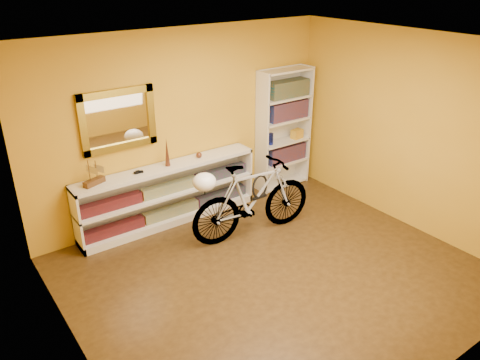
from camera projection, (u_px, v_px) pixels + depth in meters
floor at (275, 274)px, 5.56m from camera, size 4.50×4.00×0.01m
ceiling at (283, 46)px, 4.47m from camera, size 4.50×4.00×0.01m
back_wall at (185, 125)px, 6.49m from camera, size 4.50×0.01×2.60m
left_wall at (64, 238)px, 3.82m from camera, size 0.01×4.00×2.60m
right_wall at (410, 132)px, 6.22m from camera, size 0.01×4.00×2.60m
gilt_mirror at (118, 120)px, 5.86m from camera, size 0.98×0.06×0.78m
wall_socket at (239, 179)px, 7.40m from camera, size 0.09×0.02×0.09m
console_unit at (169, 194)px, 6.51m from camera, size 2.60×0.35×0.85m
cd_row_lower at (171, 211)px, 6.60m from camera, size 2.50×0.13×0.14m
cd_row_upper at (169, 188)px, 6.45m from camera, size 2.50×0.13×0.14m
model_ship at (93, 172)px, 5.73m from camera, size 0.30×0.20×0.33m
toy_car at (139, 173)px, 6.11m from camera, size 0.00×0.00×0.00m
bronze_ornament at (167, 152)px, 6.25m from camera, size 0.07×0.07×0.39m
decorative_orb at (199, 155)px, 6.58m from camera, size 0.08×0.08×0.08m
bookcase at (284, 129)px, 7.41m from camera, size 0.90×0.30×1.90m
book_row_a at (285, 153)px, 7.60m from camera, size 0.70×0.22×0.26m
book_row_b at (287, 110)px, 7.30m from camera, size 0.70×0.22×0.28m
book_row_c at (288, 89)px, 7.16m from camera, size 0.70×0.22×0.25m
travel_mug at (271, 139)px, 7.28m from camera, size 0.08×0.08×0.18m
red_tin at (274, 93)px, 7.07m from camera, size 0.14×0.14×0.16m
yellow_bag at (297, 134)px, 7.56m from camera, size 0.20×0.15×0.14m
bicycle at (253, 199)px, 6.16m from camera, size 0.67×1.82×1.05m
helmet at (204, 182)px, 5.70m from camera, size 0.29×0.28×0.22m
u_lock at (260, 186)px, 6.14m from camera, size 0.25×0.03×0.25m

